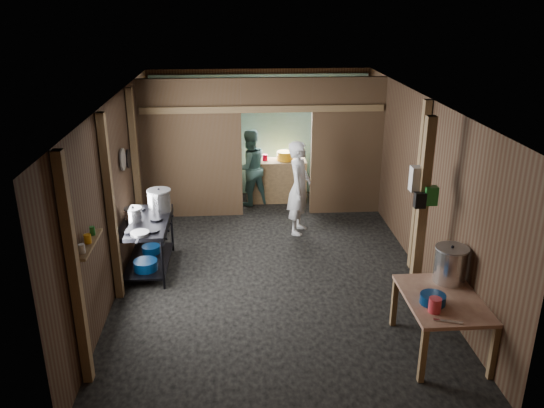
{
  "coord_description": "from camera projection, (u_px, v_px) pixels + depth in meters",
  "views": [
    {
      "loc": [
        -0.52,
        -7.68,
        3.93
      ],
      "look_at": [
        0.0,
        -0.2,
        1.1
      ],
      "focal_mm": 36.18,
      "sensor_mm": 36.0,
      "label": 1
    }
  ],
  "objects": [
    {
      "name": "floor",
      "position": [
        271.0,
        265.0,
        8.59
      ],
      "size": [
        4.5,
        7.0,
        0.0
      ],
      "primitive_type": "cube",
      "color": "black",
      "rests_on": "ground"
    },
    {
      "name": "ceiling",
      "position": [
        271.0,
        99.0,
        7.67
      ],
      "size": [
        4.5,
        7.0,
        0.0
      ],
      "primitive_type": "cube",
      "color": "#4B4B4B",
      "rests_on": "ground"
    },
    {
      "name": "wall_back",
      "position": [
        260.0,
        132.0,
        11.39
      ],
      "size": [
        4.5,
        0.0,
        2.6
      ],
      "primitive_type": "cube",
      "color": "#433322",
      "rests_on": "ground"
    },
    {
      "name": "wall_front",
      "position": [
        298.0,
        314.0,
        4.86
      ],
      "size": [
        4.5,
        0.0,
        2.6
      ],
      "primitive_type": "cube",
      "color": "#433322",
      "rests_on": "ground"
    },
    {
      "name": "wall_left",
      "position": [
        117.0,
        190.0,
        7.98
      ],
      "size": [
        0.0,
        7.0,
        2.6
      ],
      "primitive_type": "cube",
      "color": "#433322",
      "rests_on": "ground"
    },
    {
      "name": "wall_right",
      "position": [
        419.0,
        183.0,
        8.27
      ],
      "size": [
        0.0,
        7.0,
        2.6
      ],
      "primitive_type": "cube",
      "color": "#433322",
      "rests_on": "ground"
    },
    {
      "name": "partition_left",
      "position": [
        191.0,
        150.0,
        10.1
      ],
      "size": [
        1.85,
        0.1,
        2.6
      ],
      "primitive_type": "cube",
      "color": "#432D18",
      "rests_on": "floor"
    },
    {
      "name": "partition_right",
      "position": [
        347.0,
        147.0,
        10.28
      ],
      "size": [
        1.35,
        0.1,
        2.6
      ],
      "primitive_type": "cube",
      "color": "#432D18",
      "rests_on": "floor"
    },
    {
      "name": "partition_header",
      "position": [
        277.0,
        94.0,
        9.84
      ],
      "size": [
        1.3,
        0.1,
        0.6
      ],
      "primitive_type": "cube",
      "color": "#432D18",
      "rests_on": "wall_back"
    },
    {
      "name": "turquoise_panel",
      "position": [
        260.0,
        135.0,
        11.36
      ],
      "size": [
        4.4,
        0.06,
        2.5
      ],
      "primitive_type": "cube",
      "color": "#84BDBF",
      "rests_on": "wall_back"
    },
    {
      "name": "back_counter",
      "position": [
        276.0,
        180.0,
        11.21
      ],
      "size": [
        1.2,
        0.5,
        0.85
      ],
      "primitive_type": "cube",
      "color": "olive",
      "rests_on": "floor"
    },
    {
      "name": "wall_clock",
      "position": [
        272.0,
        104.0,
        11.1
      ],
      "size": [
        0.2,
        0.03,
        0.2
      ],
      "primitive_type": "cylinder",
      "rotation": [
        1.57,
        0.0,
        0.0
      ],
      "color": "silver",
      "rests_on": "wall_back"
    },
    {
      "name": "post_left_a",
      "position": [
        74.0,
        274.0,
        5.56
      ],
      "size": [
        0.1,
        0.12,
        2.6
      ],
      "primitive_type": "cube",
      "color": "olive",
      "rests_on": "floor"
    },
    {
      "name": "post_left_b",
      "position": [
        111.0,
        210.0,
        7.24
      ],
      "size": [
        0.1,
        0.12,
        2.6
      ],
      "primitive_type": "cube",
      "color": "olive",
      "rests_on": "floor"
    },
    {
      "name": "post_left_c",
      "position": [
        136.0,
        166.0,
        9.11
      ],
      "size": [
        0.1,
        0.12,
        2.6
      ],
      "primitive_type": "cube",
      "color": "olive",
      "rests_on": "floor"
    },
    {
      "name": "post_right",
      "position": [
        419.0,
        188.0,
        8.08
      ],
      "size": [
        0.1,
        0.12,
        2.6
      ],
      "primitive_type": "cube",
      "color": "olive",
      "rests_on": "floor"
    },
    {
      "name": "post_free",
      "position": [
        421.0,
        216.0,
        7.03
      ],
      "size": [
        0.12,
        0.12,
        2.6
      ],
      "primitive_type": "cube",
      "color": "olive",
      "rests_on": "floor"
    },
    {
      "name": "cross_beam",
      "position": [
        263.0,
        109.0,
        9.87
      ],
      "size": [
        4.4,
        0.12,
        0.12
      ],
      "primitive_type": "cube",
      "color": "olive",
      "rests_on": "wall_left"
    },
    {
      "name": "pan_lid_big",
      "position": [
        123.0,
        159.0,
        8.23
      ],
      "size": [
        0.03,
        0.34,
        0.34
      ],
      "primitive_type": "cylinder",
      "rotation": [
        0.0,
        1.57,
        0.0
      ],
      "color": "gray",
      "rests_on": "wall_left"
    },
    {
      "name": "pan_lid_small",
      "position": [
        128.0,
        158.0,
        8.64
      ],
      "size": [
        0.03,
        0.3,
        0.3
      ],
      "primitive_type": "cylinder",
      "rotation": [
        0.0,
        1.57,
        0.0
      ],
      "color": "black",
      "rests_on": "wall_left"
    },
    {
      "name": "wall_shelf",
      "position": [
        88.0,
        244.0,
        5.99
      ],
      "size": [
        0.14,
        0.8,
        0.03
      ],
      "primitive_type": "cube",
      "color": "olive",
      "rests_on": "wall_left"
    },
    {
      "name": "jar_white",
      "position": [
        82.0,
        249.0,
        5.74
      ],
      "size": [
        0.07,
        0.07,
        0.1
      ],
      "primitive_type": "cylinder",
      "color": "silver",
      "rests_on": "wall_shelf"
    },
    {
      "name": "jar_yellow",
      "position": [
        88.0,
        239.0,
        5.97
      ],
      "size": [
        0.08,
        0.08,
        0.1
      ],
      "primitive_type": "cylinder",
      "color": "orange",
      "rests_on": "wall_shelf"
    },
    {
      "name": "jar_green",
      "position": [
        92.0,
        231.0,
        6.18
      ],
      "size": [
        0.06,
        0.06,
        0.1
      ],
      "primitive_type": "cylinder",
      "color": "#207729",
      "rests_on": "wall_shelf"
    },
    {
      "name": "bag_white",
      "position": [
        419.0,
        179.0,
        6.93
      ],
      "size": [
        0.22,
        0.15,
        0.32
      ],
      "primitive_type": "cube",
      "color": "silver",
      "rests_on": "post_free"
    },
    {
      "name": "bag_green",
      "position": [
        431.0,
        196.0,
        6.88
      ],
      "size": [
        0.16,
        0.12,
        0.24
      ],
      "primitive_type": "cube",
      "color": "#207729",
      "rests_on": "post_free"
    },
    {
      "name": "bag_black",
      "position": [
        420.0,
        200.0,
        6.87
      ],
      "size": [
        0.14,
        0.1,
        0.2
      ],
      "primitive_type": "cube",
      "color": "black",
      "rests_on": "post_free"
    },
    {
      "name": "gas_range",
      "position": [
        148.0,
        245.0,
        8.31
      ],
      "size": [
        0.71,
        1.38,
        0.82
      ],
      "primitive_type": null,
      "color": "black",
      "rests_on": "floor"
    },
    {
      "name": "prep_table",
      "position": [
        440.0,
        324.0,
        6.41
      ],
      "size": [
        0.87,
        1.19,
        0.7
      ],
      "primitive_type": null,
      "color": "tan",
      "rests_on": "floor"
    },
    {
      "name": "stove_pot_large",
      "position": [
        159.0,
        201.0,
        8.47
      ],
      "size": [
        0.41,
        0.41,
        0.37
      ],
      "primitive_type": null,
      "rotation": [
        0.0,
        0.0,
        0.14
      ],
      "color": "silver",
      "rests_on": "gas_range"
    },
    {
      "name": "stove_pot_med",
      "position": [
        133.0,
        215.0,
        8.12
      ],
      "size": [
        0.3,
        0.3,
        0.23
      ],
      "primitive_type": null,
      "rotation": [
        0.0,
        0.0,
        0.13
      ],
      "color": "silver",
      "rests_on": "gas_range"
    },
    {
      "name": "frying_pan",
      "position": [
        140.0,
        233.0,
        7.66
      ],
      "size": [
        0.28,
        0.49,
        0.06
      ],
      "primitive_type": null,
      "rotation": [
        0.0,
        0.0,
        -0.03
      ],
      "color": "gray",
      "rests_on": "gas_range"
    },
    {
      "name": "blue_tub_front",
      "position": [
        146.0,
        265.0,
        8.08
      ],
      "size": [
        0.35,
        0.35,
        0.15
      ],
      "primitive_type": "cylinder",
      "color": "navy",
      "rests_on": "gas_range"
    },
    {
      "name": "blue_tub_back",
      "position": [
        151.0,
        249.0,
        8.62
      ],
      "size": [
        0.29,
        0.29,
        0.11
      ],
      "primitive_type": "cylinder",
      "color": "navy",
      "rests_on": "gas_range"
    },
    {
      "name": "stock_pot",
      "position": [
        450.0,
        265.0,
        6.58
      ],
      "size": [
        0.5,
        0.5,
        0.47
      ],
      "primitive_type": null,
      "rotation": [
        0.0,
        0.0,
        -0.32
      ],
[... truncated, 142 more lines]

